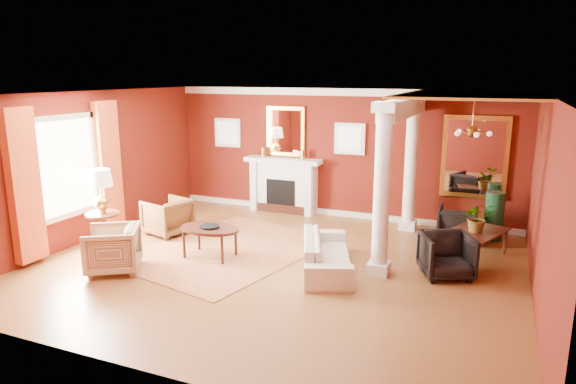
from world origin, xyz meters
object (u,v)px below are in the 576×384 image
at_px(armchair_leopard, 168,215).
at_px(side_table, 101,196).
at_px(armchair_stripe, 112,247).
at_px(dining_table, 474,238).
at_px(coffee_table, 210,230).
at_px(sofa, 327,248).

relative_size(armchair_leopard, side_table, 0.54).
distance_m(armchair_stripe, dining_table, 6.21).
distance_m(armchair_leopard, armchair_stripe, 2.07).
distance_m(armchair_stripe, side_table, 1.32).
bearing_deg(armchair_stripe, armchair_leopard, 158.64).
bearing_deg(coffee_table, dining_table, 21.32).
height_order(armchair_leopard, armchair_stripe, armchair_stripe).
height_order(armchair_leopard, dining_table, armchair_leopard).
height_order(sofa, coffee_table, sofa).
bearing_deg(armchair_stripe, sofa, 82.57).
relative_size(armchair_stripe, dining_table, 0.60).
distance_m(sofa, coffee_table, 2.13).
xyz_separation_m(coffee_table, dining_table, (4.35, 1.70, -0.11)).
relative_size(sofa, side_table, 1.29).
height_order(sofa, armchair_stripe, armchair_stripe).
bearing_deg(armchair_leopard, sofa, 96.54).
height_order(side_table, dining_table, side_table).
bearing_deg(dining_table, sofa, 144.89).
distance_m(side_table, dining_table, 6.74).
bearing_deg(coffee_table, side_table, -167.91).
relative_size(armchair_stripe, coffee_table, 0.77).
xyz_separation_m(armchair_stripe, dining_table, (5.49, 2.91, -0.03)).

